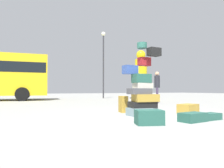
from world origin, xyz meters
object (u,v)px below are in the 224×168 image
Objects in this scene: suitcase_tower at (142,91)px; suitcase_teal_foreground_near at (208,117)px; yellow_dummy_statue at (141,77)px; person_bearded_onlooker at (157,84)px; suitcase_tan_left_side at (123,104)px; lamp_post at (103,55)px; suitcase_tan_behind_tower at (188,109)px; suitcase_teal_foreground_far at (149,117)px; suitcase_teal_upright_blue at (193,117)px.

suitcase_teal_foreground_near is (0.92, -1.45, -0.62)m from suitcase_tower.
yellow_dummy_statue is (5.51, 11.30, 1.73)m from suitcase_teal_foreground_near.
suitcase_teal_foreground_near is 6.56m from person_bearded_onlooker.
suitcase_tan_left_side is 0.30× the size of person_bearded_onlooker.
yellow_dummy_statue is 0.70× the size of lamp_post.
suitcase_tan_left_side is 11.15m from yellow_dummy_statue.
suitcase_tan_left_side is 0.09× the size of lamp_post.
suitcase_tan_left_side is 5.27m from person_bearded_onlooker.
yellow_dummy_statue reaches higher than person_bearded_onlooker.
yellow_dummy_statue is 3.83m from lamp_post.
suitcase_tan_behind_tower is at bearing -5.51° from suitcase_tower.
suitcase_tower is 0.36× the size of lamp_post.
suitcase_teal_foreground_far is at bearing 175.50° from suitcase_teal_foreground_near.
person_bearded_onlooker is at bearing 60.18° from suitcase_teal_foreground_near.
suitcase_tower is 0.51× the size of yellow_dummy_statue.
suitcase_teal_foreground_near is at bearing 8.42° from person_bearded_onlooker.
suitcase_teal_foreground_far is 1.05× the size of suitcase_tan_left_side.
suitcase_tower reaches higher than suitcase_tan_left_side.
suitcase_teal_foreground_far is 13.46m from yellow_dummy_statue.
suitcase_tower is 3.22× the size of suitcase_tan_behind_tower.
lamp_post reaches higher than yellow_dummy_statue.
suitcase_teal_foreground_far is (-1.13, 0.10, 0.05)m from suitcase_teal_upright_blue.
suitcase_teal_foreground_far is 14.49m from lamp_post.
yellow_dummy_statue reaches higher than suitcase_tan_behind_tower.
person_bearded_onlooker is (3.49, 5.84, 0.93)m from suitcase_teal_upright_blue.
suitcase_teal_upright_blue is 2.50m from suitcase_tan_left_side.
suitcase_teal_upright_blue is 1.82m from suitcase_tan_behind_tower.
yellow_dummy_statue reaches higher than suitcase_teal_upright_blue.
suitcase_tan_behind_tower is at bearing 59.97° from suitcase_teal_foreground_near.
suitcase_teal_foreground_near is 1.45m from suitcase_tan_behind_tower.
suitcase_teal_upright_blue is 1.13m from suitcase_teal_foreground_far.
suitcase_teal_foreground_far is at bearing -94.21° from suitcase_tan_left_side.
suitcase_teal_foreground_far reaches higher than suitcase_tan_behind_tower.
suitcase_teal_foreground_near is 1.68m from suitcase_teal_foreground_far.
suitcase_teal_upright_blue is 12.99m from yellow_dummy_statue.
person_bearded_onlooker is 0.30× the size of lamp_post.
suitcase_tower is 11.82m from yellow_dummy_statue.
suitcase_teal_foreground_near is 2.61m from suitcase_tan_left_side.
yellow_dummy_statue is at bearing -169.65° from person_bearded_onlooker.
suitcase_teal_foreground_near is 0.37× the size of person_bearded_onlooker.
yellow_dummy_statue is at bearing 56.86° from suitcase_tower.
suitcase_tower is at bearing -108.01° from lamp_post.
suitcase_tower reaches higher than suitcase_teal_upright_blue.
lamp_post reaches higher than person_bearded_onlooker.
lamp_post is at bearing 68.22° from suitcase_teal_upright_blue.
suitcase_tower is 3.92× the size of suitcase_tan_left_side.
person_bearded_onlooker is (3.86, 4.34, 0.33)m from suitcase_tower.
yellow_dummy_statue is at bearing 65.25° from suitcase_tan_left_side.
suitcase_teal_foreground_far is 2.44m from suitcase_tan_left_side.
suitcase_tan_left_side is (-1.02, 2.40, 0.18)m from suitcase_teal_foreground_near.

